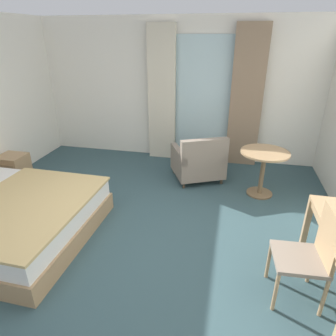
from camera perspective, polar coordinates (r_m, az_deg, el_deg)
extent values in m
cube|color=#334C51|center=(3.86, -7.25, -14.34)|extent=(6.06, 6.51, 0.10)
cube|color=white|center=(6.00, 1.82, 14.67)|extent=(5.66, 0.12, 2.68)
cube|color=silver|center=(5.87, 6.81, 12.71)|extent=(1.15, 0.02, 2.36)
cube|color=beige|center=(5.89, -1.19, 13.86)|extent=(0.53, 0.10, 2.55)
cube|color=#897056|center=(5.73, 14.87, 12.78)|extent=(0.58, 0.10, 2.55)
cube|color=tan|center=(4.35, -28.63, -9.84)|extent=(2.13, 1.88, 0.24)
cube|color=white|center=(4.23, -29.27, -7.16)|extent=(2.07, 1.82, 0.23)
cube|color=tan|center=(3.96, -25.87, -6.40)|extent=(1.42, 1.85, 0.03)
cube|color=tan|center=(5.71, -27.56, -0.15)|extent=(0.43, 0.40, 0.50)
cube|color=#8F704E|center=(5.53, -29.04, -0.07)|extent=(0.36, 0.01, 0.12)
cube|color=tan|center=(3.82, 25.13, -9.93)|extent=(0.06, 0.06, 0.69)
cube|color=gray|center=(3.11, 23.90, -15.70)|extent=(0.48, 0.48, 0.04)
cube|color=tan|center=(3.02, 28.66, -11.62)|extent=(0.06, 0.43, 0.50)
cylinder|color=tan|center=(3.36, 18.84, -16.58)|extent=(0.04, 0.04, 0.43)
cylinder|color=tan|center=(3.07, 20.03, -21.57)|extent=(0.04, 0.04, 0.43)
cylinder|color=tan|center=(3.47, 25.85, -16.52)|extent=(0.04, 0.04, 0.43)
cylinder|color=tan|center=(3.18, 27.86, -21.27)|extent=(0.04, 0.04, 0.43)
cube|color=gray|center=(5.23, 5.70, 0.62)|extent=(1.04, 1.01, 0.31)
cube|color=gray|center=(4.82, 7.06, 3.14)|extent=(0.77, 0.46, 0.42)
cube|color=gray|center=(5.25, 9.40, 3.32)|extent=(0.41, 0.71, 0.16)
cube|color=gray|center=(5.04, 2.07, 2.71)|extent=(0.41, 0.71, 0.16)
cylinder|color=#4C3D2D|center=(5.68, 7.84, 0.26)|extent=(0.04, 0.04, 0.10)
cylinder|color=#4C3D2D|center=(5.49, 1.25, -0.40)|extent=(0.04, 0.04, 0.10)
cylinder|color=#4C3D2D|center=(5.17, 10.25, -2.49)|extent=(0.04, 0.04, 0.10)
cylinder|color=#4C3D2D|center=(4.95, 3.05, -3.33)|extent=(0.04, 0.04, 0.10)
cylinder|color=tan|center=(4.73, 18.23, 2.86)|extent=(0.73, 0.73, 0.03)
cylinder|color=brown|center=(4.86, 17.67, -1.14)|extent=(0.07, 0.07, 0.70)
cylinder|color=brown|center=(5.01, 17.19, -4.62)|extent=(0.40, 0.40, 0.02)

